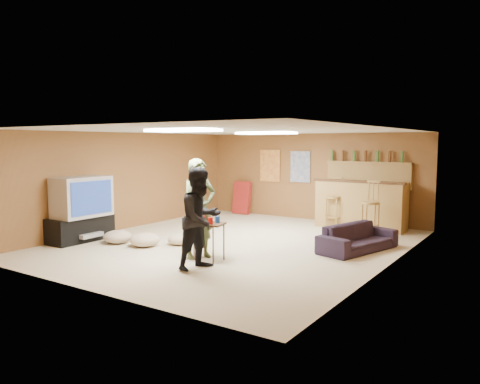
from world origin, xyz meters
The scene contains 32 objects.
ground centered at (0.00, 0.00, 0.00)m, with size 7.00×7.00×0.00m, color #C2B494.
ceiling centered at (0.00, 0.00, 2.20)m, with size 6.00×7.00×0.02m, color silver.
wall_back centered at (0.00, 3.50, 1.10)m, with size 6.00×0.02×2.20m, color brown.
wall_front centered at (0.00, -3.50, 1.10)m, with size 6.00×0.02×2.20m, color brown.
wall_left centered at (-3.00, 0.00, 1.10)m, with size 0.02×7.00×2.20m, color brown.
wall_right centered at (3.00, 0.00, 1.10)m, with size 0.02×7.00×2.20m, color brown.
tv_stand centered at (-2.72, -1.50, 0.25)m, with size 0.55×1.30×0.50m, color black.
dvd_box centered at (-2.50, -1.50, 0.15)m, with size 0.35×0.50×0.08m, color #B2B2B7.
tv_body centered at (-2.65, -1.50, 0.90)m, with size 0.60×1.10×0.80m, color #B2B2B7.
tv_screen centered at (-2.34, -1.50, 0.90)m, with size 0.02×0.95×0.65m, color navy.
bar_counter centered at (1.50, 2.95, 0.55)m, with size 2.00×0.60×1.10m, color olive.
bar_lip centered at (1.50, 2.70, 1.10)m, with size 2.10×0.12×0.05m, color #3A2212.
bar_shelf centered at (1.50, 3.40, 1.50)m, with size 2.00×0.18×0.05m, color olive.
bar_backing centered at (1.50, 3.42, 1.20)m, with size 2.00×0.14×0.60m, color olive.
poster_left centered at (-1.20, 3.46, 1.35)m, with size 0.60×0.03×0.85m, color #BF3F26.
poster_right centered at (-0.30, 3.46, 1.35)m, with size 0.55×0.03×0.80m, color #334C99.
folding_chair_stack centered at (-2.00, 3.30, 0.45)m, with size 0.50×0.14×0.90m, color maroon.
ceiling_panel_front centered at (0.00, -1.50, 2.17)m, with size 1.20×0.60×0.04m, color white.
ceiling_panel_back centered at (0.00, 1.20, 2.17)m, with size 1.20×0.60×0.04m, color white.
person_olive centered at (0.14, -1.26, 0.85)m, with size 0.62×0.41×1.70m, color #45522F.
person_black centered at (0.60, -1.80, 0.80)m, with size 0.77×0.60×1.59m, color black.
sofa centered at (2.22, 0.75, 0.24)m, with size 1.66×0.65×0.49m, color black.
tray_table centered at (0.37, -1.30, 0.32)m, with size 0.49×0.39×0.63m, color #3A2212.
cup_red_near centered at (0.23, -1.27, 0.69)m, with size 0.08×0.08×0.11m, color red.
cup_red_far centered at (0.47, -1.38, 0.69)m, with size 0.08×0.08×0.11m, color red.
cup_blue centered at (0.49, -1.22, 0.69)m, with size 0.08×0.08×0.11m, color navy.
bar_stool_left centered at (0.95, 2.68, 0.60)m, with size 0.38×0.38×1.20m, color olive, non-canonical shape.
bar_stool_right centered at (2.00, 2.13, 0.60)m, with size 0.38×0.38×1.21m, color olive, non-canonical shape.
cushion_near_tv centered at (-1.29, -1.15, 0.13)m, with size 0.57×0.57×0.25m, color tan.
cushion_mid centered at (-0.84, -0.67, 0.10)m, with size 0.45×0.45×0.20m, color tan.
cushion_far centered at (-1.94, -1.23, 0.13)m, with size 0.56×0.56×0.25m, color tan.
bottle_row centered at (1.44, 3.38, 1.65)m, with size 1.76×0.08×0.26m, color #3F7233, non-canonical shape.
Camera 1 is at (5.08, -7.43, 1.97)m, focal length 35.00 mm.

